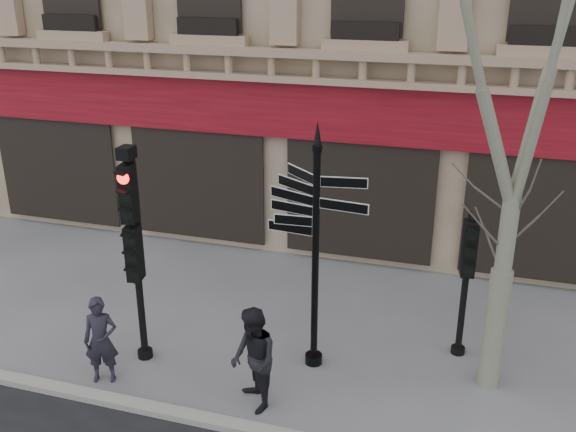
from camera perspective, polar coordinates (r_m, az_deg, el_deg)
name	(u,v)px	position (r m, az deg, el deg)	size (l,w,h in m)	color
ground	(300,383)	(11.19, 1.03, -14.65)	(80.00, 80.00, 0.00)	slate
fingerpost	(316,208)	(10.33, 2.52, 0.71)	(2.27, 2.27, 4.37)	black
traffic_signal_main	(134,230)	(10.97, -13.56, -1.25)	(0.47, 0.37, 3.91)	black
traffic_signal_secondary	(468,263)	(11.47, 15.67, -4.03)	(0.48, 0.38, 2.60)	black
plane_tree	(535,29)	(9.67, 21.11, 15.22)	(3.09, 3.09, 8.22)	gray
pedestrian_a	(101,340)	(11.29, -16.30, -10.55)	(0.56, 0.37, 1.55)	black
pedestrian_b	(254,360)	(10.22, -3.08, -12.65)	(0.84, 0.66, 1.73)	black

